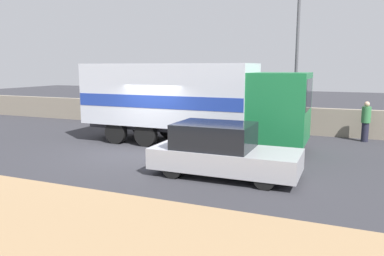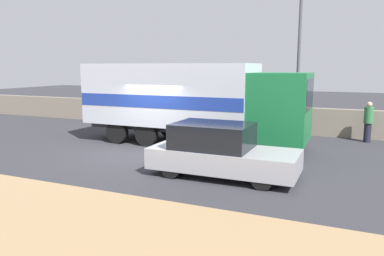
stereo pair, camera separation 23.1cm
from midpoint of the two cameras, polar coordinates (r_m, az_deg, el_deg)
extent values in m
plane|color=#2D2D33|center=(13.97, -7.76, -3.99)|extent=(80.00, 80.00, 0.00)
cube|color=gray|center=(19.78, 2.29, 1.90)|extent=(60.00, 0.35, 1.29)
cylinder|color=#4C4C51|center=(17.46, 16.29, 9.56)|extent=(0.14, 0.14, 6.76)
cube|color=#196B38|center=(14.34, 13.77, 3.07)|extent=(2.06, 2.44, 2.56)
cube|color=black|center=(14.16, 17.89, 4.89)|extent=(0.06, 2.07, 1.13)
cube|color=#2D2D33|center=(15.91, -2.94, 0.24)|extent=(7.15, 1.39, 0.25)
cube|color=silver|center=(15.75, -2.98, 5.21)|extent=(7.15, 2.54, 2.51)
cube|color=navy|center=(15.77, -2.98, 4.39)|extent=(7.12, 2.56, 0.50)
cylinder|color=black|center=(15.54, 14.26, -1.08)|extent=(0.94, 0.28, 0.94)
cylinder|color=black|center=(13.51, 12.79, -2.57)|extent=(0.94, 0.28, 0.94)
cylinder|color=black|center=(17.79, -7.11, 0.43)|extent=(0.94, 0.28, 0.94)
cylinder|color=black|center=(16.04, -10.92, -0.64)|extent=(0.94, 0.28, 0.94)
cylinder|color=black|center=(17.11, -2.98, 0.14)|extent=(0.94, 0.28, 0.94)
cylinder|color=black|center=(15.29, -6.49, -1.02)|extent=(0.94, 0.28, 0.94)
cube|color=#9E9EA3|center=(11.06, 5.45, -4.71)|extent=(4.31, 1.81, 0.61)
cube|color=black|center=(11.03, 3.80, -1.15)|extent=(2.24, 1.67, 0.73)
cylinder|color=black|center=(11.55, 13.01, -5.50)|extent=(0.58, 0.20, 0.58)
cylinder|color=black|center=(10.06, 11.33, -7.66)|extent=(0.58, 0.20, 0.58)
cylinder|color=black|center=(12.29, 0.64, -4.36)|extent=(0.58, 0.20, 0.58)
cylinder|color=black|center=(10.90, -2.60, -6.15)|extent=(0.58, 0.20, 0.58)
cylinder|color=#1E1E2D|center=(17.70, 25.50, -0.65)|extent=(0.29, 0.29, 0.83)
cylinder|color=#33723F|center=(17.59, 25.67, 1.78)|extent=(0.38, 0.38, 0.69)
sphere|color=tan|center=(17.55, 25.78, 3.26)|extent=(0.22, 0.22, 0.22)
camera|label=1|loc=(0.12, -89.50, 0.08)|focal=35.00mm
camera|label=2|loc=(0.12, 90.50, -0.08)|focal=35.00mm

